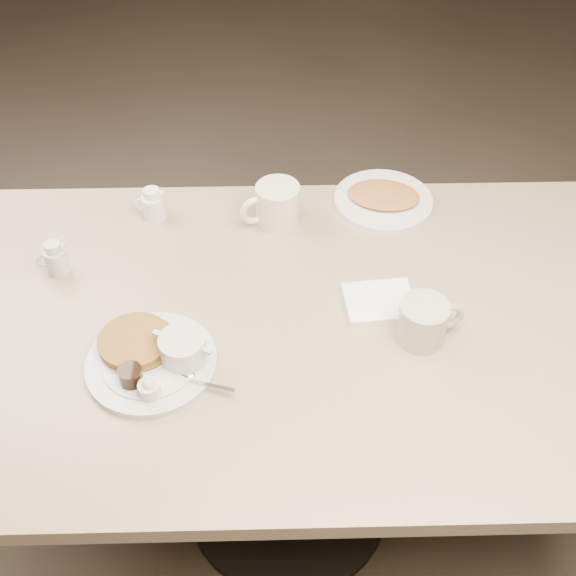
{
  "coord_description": "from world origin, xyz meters",
  "views": [
    {
      "loc": [
        -0.02,
        -0.95,
        1.8
      ],
      "look_at": [
        0.0,
        0.02,
        0.82
      ],
      "focal_mm": 43.25,
      "sensor_mm": 36.0,
      "label": 1
    }
  ],
  "objects_px": {
    "coffee_mug_far": "(276,205)",
    "main_plate": "(155,356)",
    "creamer_left": "(56,259)",
    "diner_table": "(288,370)",
    "hash_plate": "(383,199)",
    "coffee_mug_near": "(424,321)",
    "creamer_right": "(153,205)"
  },
  "relations": [
    {
      "from": "coffee_mug_far",
      "to": "main_plate",
      "type": "bearing_deg",
      "value": -119.41
    },
    {
      "from": "main_plate",
      "to": "creamer_left",
      "type": "distance_m",
      "value": 0.36
    },
    {
      "from": "diner_table",
      "to": "creamer_left",
      "type": "distance_m",
      "value": 0.56
    },
    {
      "from": "hash_plate",
      "to": "main_plate",
      "type": "bearing_deg",
      "value": -135.76
    },
    {
      "from": "coffee_mug_near",
      "to": "creamer_right",
      "type": "height_order",
      "value": "coffee_mug_near"
    },
    {
      "from": "creamer_right",
      "to": "main_plate",
      "type": "bearing_deg",
      "value": -83.36
    },
    {
      "from": "hash_plate",
      "to": "creamer_left",
      "type": "bearing_deg",
      "value": -163.25
    },
    {
      "from": "coffee_mug_near",
      "to": "creamer_right",
      "type": "distance_m",
      "value": 0.69
    },
    {
      "from": "creamer_left",
      "to": "creamer_right",
      "type": "relative_size",
      "value": 0.98
    },
    {
      "from": "diner_table",
      "to": "main_plate",
      "type": "bearing_deg",
      "value": -157.04
    },
    {
      "from": "diner_table",
      "to": "coffee_mug_far",
      "type": "height_order",
      "value": "coffee_mug_far"
    },
    {
      "from": "coffee_mug_near",
      "to": "hash_plate",
      "type": "bearing_deg",
      "value": 93.4
    },
    {
      "from": "main_plate",
      "to": "coffee_mug_near",
      "type": "xyz_separation_m",
      "value": [
        0.52,
        0.06,
        0.02
      ]
    },
    {
      "from": "diner_table",
      "to": "creamer_left",
      "type": "bearing_deg",
      "value": 162.91
    },
    {
      "from": "coffee_mug_near",
      "to": "hash_plate",
      "type": "relative_size",
      "value": 0.52
    },
    {
      "from": "creamer_left",
      "to": "coffee_mug_far",
      "type": "bearing_deg",
      "value": 18.3
    },
    {
      "from": "main_plate",
      "to": "diner_table",
      "type": "bearing_deg",
      "value": 22.96
    },
    {
      "from": "creamer_right",
      "to": "hash_plate",
      "type": "distance_m",
      "value": 0.55
    },
    {
      "from": "coffee_mug_near",
      "to": "creamer_right",
      "type": "xyz_separation_m",
      "value": [
        -0.57,
        0.39,
        -0.01
      ]
    },
    {
      "from": "diner_table",
      "to": "creamer_left",
      "type": "relative_size",
      "value": 18.75
    },
    {
      "from": "coffee_mug_far",
      "to": "creamer_right",
      "type": "xyz_separation_m",
      "value": [
        -0.29,
        0.02,
        -0.01
      ]
    },
    {
      "from": "diner_table",
      "to": "creamer_left",
      "type": "height_order",
      "value": "creamer_left"
    },
    {
      "from": "coffee_mug_near",
      "to": "coffee_mug_far",
      "type": "relative_size",
      "value": 0.94
    },
    {
      "from": "main_plate",
      "to": "coffee_mug_far",
      "type": "relative_size",
      "value": 2.13
    },
    {
      "from": "main_plate",
      "to": "coffee_mug_near",
      "type": "relative_size",
      "value": 2.27
    },
    {
      "from": "hash_plate",
      "to": "diner_table",
      "type": "bearing_deg",
      "value": -122.55
    },
    {
      "from": "hash_plate",
      "to": "coffee_mug_far",
      "type": "bearing_deg",
      "value": -166.15
    },
    {
      "from": "diner_table",
      "to": "hash_plate",
      "type": "xyz_separation_m",
      "value": [
        0.24,
        0.37,
        0.18
      ]
    },
    {
      "from": "main_plate",
      "to": "hash_plate",
      "type": "relative_size",
      "value": 1.19
    },
    {
      "from": "coffee_mug_far",
      "to": "hash_plate",
      "type": "distance_m",
      "value": 0.27
    },
    {
      "from": "creamer_right",
      "to": "coffee_mug_near",
      "type": "bearing_deg",
      "value": -34.08
    },
    {
      "from": "creamer_left",
      "to": "creamer_right",
      "type": "height_order",
      "value": "same"
    }
  ]
}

